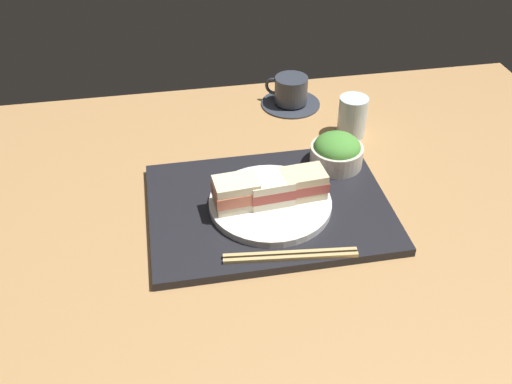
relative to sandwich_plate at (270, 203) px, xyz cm
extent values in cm
cube|color=tan|center=(4.08, 0.73, -3.84)|extent=(140.00, 100.00, 3.00)
cube|color=black|center=(-0.06, 0.66, -1.51)|extent=(43.80, 32.58, 1.66)
cylinder|color=silver|center=(0.00, 0.00, 0.00)|extent=(22.37, 22.37, 1.37)
cube|color=beige|center=(-6.23, -0.28, 1.51)|extent=(8.13, 5.97, 1.65)
cube|color=#CC6B4C|center=(-6.23, -0.28, 3.48)|extent=(8.45, 6.21, 2.28)
cube|color=beige|center=(-6.23, -0.28, 5.45)|extent=(8.13, 5.97, 1.65)
cube|color=#EFE5C1|center=(0.00, 0.00, 1.43)|extent=(8.13, 5.97, 1.49)
cube|color=#B74C42|center=(0.00, 0.00, 3.17)|extent=(8.45, 6.01, 1.99)
cube|color=#EFE5C1|center=(0.00, 0.00, 4.91)|extent=(8.13, 5.97, 1.49)
cube|color=beige|center=(6.23, 0.28, 1.46)|extent=(8.13, 5.97, 1.54)
cube|color=#B74C42|center=(6.23, 0.28, 3.20)|extent=(8.61, 6.12, 1.94)
cube|color=beige|center=(6.23, 0.28, 4.94)|extent=(8.13, 5.97, 1.54)
cylinder|color=beige|center=(15.60, 10.71, 1.38)|extent=(10.47, 10.47, 4.14)
ellipsoid|color=#4C9338|center=(15.60, 10.71, 3.45)|extent=(9.24, 9.24, 5.08)
cube|color=tan|center=(0.63, -14.07, -0.34)|extent=(22.24, 3.07, 0.70)
cube|color=tan|center=(0.75, -12.94, -0.34)|extent=(22.24, 3.07, 0.70)
cylinder|color=#333842|center=(12.93, 38.80, -1.94)|extent=(14.08, 14.08, 0.80)
cylinder|color=#333842|center=(12.93, 38.80, 1.60)|extent=(7.80, 7.80, 6.28)
cylinder|color=black|center=(12.93, 38.80, 4.34)|extent=(7.17, 7.17, 0.40)
torus|color=#333842|center=(9.17, 41.27, 1.60)|extent=(4.05, 3.04, 4.32)
cylinder|color=silver|center=(22.93, 23.40, 2.18)|extent=(6.23, 6.23, 9.04)
camera|label=1|loc=(-17.18, -79.25, 66.08)|focal=40.33mm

